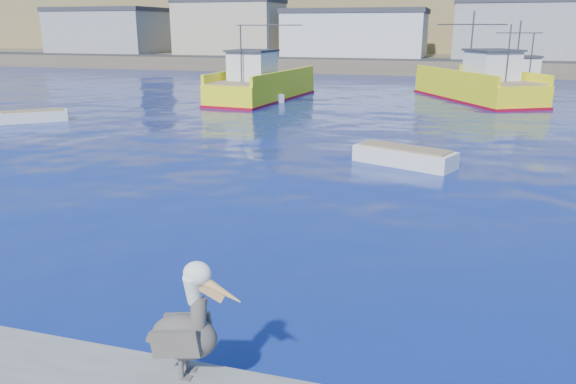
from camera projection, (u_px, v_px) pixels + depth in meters
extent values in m
plane|color=navy|center=(253.00, 301.00, 11.54)|extent=(260.00, 260.00, 0.00)
cube|color=brown|center=(433.00, 62.00, 77.43)|extent=(160.00, 30.00, 1.60)
cube|color=brown|center=(443.00, 23.00, 99.84)|extent=(180.00, 40.00, 14.00)
cube|color=#2D2D2D|center=(429.00, 60.00, 67.09)|extent=(150.00, 5.00, 0.10)
cube|color=gray|center=(108.00, 32.00, 85.07)|extent=(16.00, 10.00, 6.00)
cube|color=#333338|center=(106.00, 10.00, 84.13)|extent=(16.32, 10.20, 0.60)
cube|color=tan|center=(230.00, 29.00, 79.38)|extent=(14.00, 9.00, 7.00)
cube|color=#333338|center=(229.00, 1.00, 78.31)|extent=(14.28, 9.18, 0.60)
cube|color=silver|center=(356.00, 35.00, 74.61)|extent=(18.00, 11.00, 5.50)
cube|color=#333338|center=(357.00, 11.00, 73.75)|extent=(18.36, 11.22, 0.60)
cube|color=gray|center=(517.00, 32.00, 68.93)|extent=(15.00, 10.00, 6.50)
cube|color=#333338|center=(520.00, 1.00, 67.92)|extent=(15.30, 10.20, 0.60)
cube|color=#FCF616|center=(263.00, 89.00, 43.44)|extent=(5.16, 12.27, 1.55)
cube|color=#FCF616|center=(285.00, 75.00, 42.43)|extent=(1.42, 11.65, 0.70)
cube|color=#FCF616|center=(241.00, 74.00, 43.81)|extent=(1.42, 11.65, 0.70)
cube|color=maroon|center=(263.00, 99.00, 43.65)|extent=(5.26, 12.51, 0.25)
cube|color=#8C7251|center=(263.00, 78.00, 43.21)|extent=(4.79, 11.76, 0.10)
cube|color=white|center=(252.00, 66.00, 41.33)|extent=(3.07, 3.25, 2.00)
cube|color=#333338|center=(252.00, 51.00, 41.01)|extent=(3.30, 3.62, 0.15)
cylinder|color=#4C4C4C|center=(269.00, 45.00, 43.57)|extent=(0.13, 0.13, 5.00)
cylinder|color=#4C4C4C|center=(241.00, 55.00, 39.49)|extent=(0.11, 0.11, 4.00)
cylinder|color=#4C4C4C|center=(269.00, 25.00, 43.15)|extent=(5.54, 0.64, 0.08)
cube|color=#FCF616|center=(476.00, 89.00, 43.21)|extent=(9.79, 12.78, 1.60)
cube|color=#FCF616|center=(501.00, 74.00, 43.32)|extent=(6.20, 10.59, 0.70)
cube|color=#FCF616|center=(454.00, 75.00, 42.46)|extent=(6.20, 10.59, 0.70)
cube|color=maroon|center=(475.00, 99.00, 43.42)|extent=(9.98, 13.04, 0.25)
cube|color=#8C7251|center=(477.00, 78.00, 42.97)|extent=(9.25, 12.19, 0.10)
cube|color=white|center=(492.00, 66.00, 40.95)|extent=(4.11, 4.14, 2.00)
cube|color=#333338|center=(493.00, 50.00, 40.64)|extent=(4.47, 4.57, 0.15)
cylinder|color=#4C4C4C|center=(471.00, 45.00, 43.43)|extent=(0.16, 0.16, 5.00)
cylinder|color=#4C4C4C|center=(508.00, 54.00, 38.97)|extent=(0.14, 0.14, 4.00)
cylinder|color=#4C4C4C|center=(473.00, 24.00, 43.00)|extent=(5.20, 3.02, 0.08)
cube|color=#C85F1F|center=(517.00, 89.00, 46.69)|extent=(4.63, 7.74, 0.94)
cube|color=#C85F1F|center=(533.00, 79.00, 46.45)|extent=(2.13, 6.89, 0.70)
cube|color=#C85F1F|center=(502.00, 79.00, 46.48)|extent=(2.13, 6.89, 0.70)
cube|color=#8C7251|center=(518.00, 82.00, 46.55)|extent=(4.34, 7.40, 0.10)
cube|color=white|center=(524.00, 70.00, 45.20)|extent=(2.33, 2.27, 2.00)
cube|color=#333338|center=(526.00, 56.00, 44.89)|extent=(2.53, 2.52, 0.15)
cylinder|color=#4C4C4C|center=(518.00, 52.00, 46.55)|extent=(0.15, 0.15, 5.00)
cylinder|color=#4C4C4C|center=(531.00, 60.00, 43.91)|extent=(0.12, 0.12, 4.00)
cylinder|color=#4C4C4C|center=(520.00, 33.00, 46.13)|extent=(3.69, 1.13, 0.08)
cube|color=silver|center=(34.00, 118.00, 33.39)|extent=(3.75, 3.42, 0.75)
cube|color=#8C7251|center=(33.00, 111.00, 33.28)|extent=(3.28, 2.96, 0.08)
cube|color=silver|center=(404.00, 158.00, 22.91)|extent=(4.34, 2.87, 0.82)
cube|color=#8C7251|center=(405.00, 148.00, 22.79)|extent=(3.85, 2.44, 0.08)
cube|color=silver|center=(263.00, 98.00, 42.80)|extent=(3.79, 3.35, 0.75)
cube|color=#8C7251|center=(263.00, 92.00, 42.68)|extent=(3.32, 2.90, 0.08)
cylinder|color=#595451|center=(181.00, 368.00, 8.14)|extent=(0.08, 0.08, 0.34)
cube|color=#595451|center=(186.00, 378.00, 8.17)|extent=(0.18, 0.15, 0.02)
cylinder|color=#595451|center=(187.00, 359.00, 8.34)|extent=(0.08, 0.08, 0.34)
cube|color=#595451|center=(191.00, 369.00, 8.37)|extent=(0.18, 0.15, 0.02)
ellipsoid|color=#38332D|center=(184.00, 337.00, 8.11)|extent=(1.04, 0.68, 0.68)
cube|color=#38332D|center=(175.00, 344.00, 7.86)|extent=(0.77, 0.15, 0.50)
cube|color=#38332D|center=(189.00, 325.00, 8.35)|extent=(0.77, 0.15, 0.50)
cube|color=#38332D|center=(157.00, 338.00, 8.21)|extent=(0.28, 0.21, 0.14)
cylinder|color=#38332D|center=(198.00, 315.00, 7.96)|extent=(0.26, 0.37, 0.54)
cylinder|color=white|center=(193.00, 289.00, 7.85)|extent=(0.25, 0.37, 0.51)
ellipsoid|color=white|center=(197.00, 273.00, 7.77)|extent=(0.43, 0.35, 0.34)
cone|color=gold|center=(219.00, 290.00, 7.77)|extent=(0.70, 0.23, 0.47)
cube|color=tan|center=(211.00, 292.00, 7.81)|extent=(0.42, 0.10, 0.30)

